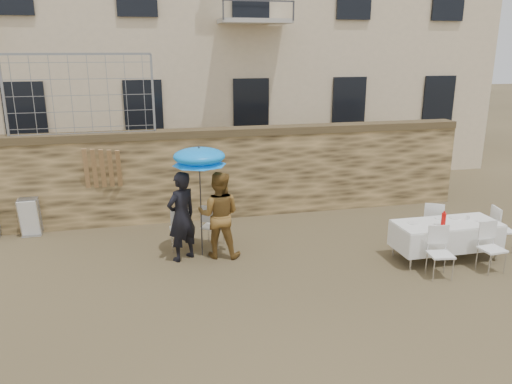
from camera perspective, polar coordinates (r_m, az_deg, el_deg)
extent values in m
plane|color=brown|center=(8.30, 0.82, -13.71)|extent=(80.00, 80.00, 0.00)
cube|color=olive|center=(12.48, -4.75, 2.05)|extent=(13.00, 0.50, 2.20)
imported|color=black|center=(10.01, -8.50, -2.78)|extent=(0.80, 0.73, 1.83)
imported|color=#AE7A35|center=(10.10, -4.25, -2.61)|extent=(1.04, 0.92, 1.78)
cylinder|color=#3F3F44|center=(10.12, -6.31, -2.19)|extent=(0.03, 0.03, 1.92)
cone|color=#0B89FF|center=(9.84, -6.50, 3.74)|extent=(1.07, 1.07, 0.22)
cube|color=white|center=(10.70, 21.02, -3.39)|extent=(2.10, 0.85, 0.05)
cylinder|color=silver|center=(10.07, 17.37, -6.57)|extent=(0.04, 0.04, 0.74)
cylinder|color=silver|center=(11.12, 25.89, -5.31)|extent=(0.04, 0.04, 0.74)
cylinder|color=silver|center=(10.62, 15.51, -5.21)|extent=(0.04, 0.04, 0.74)
cylinder|color=silver|center=(11.62, 23.79, -4.16)|extent=(0.04, 0.04, 0.74)
cylinder|color=red|center=(10.43, 20.65, -2.95)|extent=(0.09, 0.09, 0.26)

